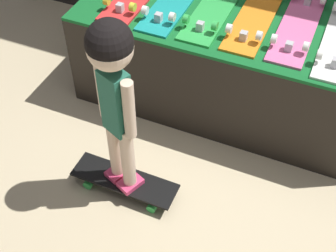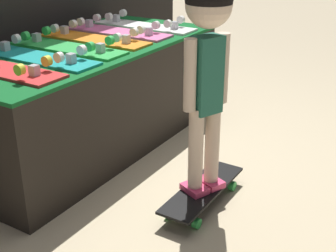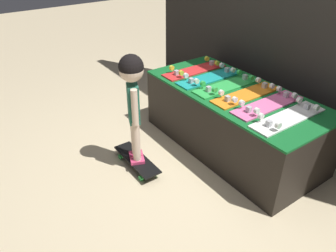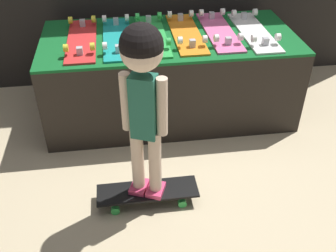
% 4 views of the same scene
% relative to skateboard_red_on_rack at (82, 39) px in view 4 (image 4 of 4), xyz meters
% --- Properties ---
extents(ground_plane, '(16.00, 16.00, 0.00)m').
position_rel_skateboard_red_on_rack_xyz_m(ground_plane, '(0.63, -0.55, -0.67)').
color(ground_plane, beige).
extents(display_rack, '(1.87, 0.87, 0.65)m').
position_rel_skateboard_red_on_rack_xyz_m(display_rack, '(0.63, 0.01, -0.34)').
color(display_rack, black).
rests_on(display_rack, ground_plane).
extents(skateboard_red_on_rack, '(0.20, 0.76, 0.09)m').
position_rel_skateboard_red_on_rack_xyz_m(skateboard_red_on_rack, '(0.00, 0.00, 0.00)').
color(skateboard_red_on_rack, red).
rests_on(skateboard_red_on_rack, display_rack).
extents(skateboard_teal_on_rack, '(0.20, 0.76, 0.09)m').
position_rel_skateboard_red_on_rack_xyz_m(skateboard_teal_on_rack, '(0.25, -0.00, 0.00)').
color(skateboard_teal_on_rack, teal).
rests_on(skateboard_teal_on_rack, display_rack).
extents(skateboard_green_on_rack, '(0.20, 0.76, 0.09)m').
position_rel_skateboard_red_on_rack_xyz_m(skateboard_green_on_rack, '(0.51, 0.01, 0.00)').
color(skateboard_green_on_rack, green).
rests_on(skateboard_green_on_rack, display_rack).
extents(skateboard_orange_on_rack, '(0.20, 0.76, 0.09)m').
position_rel_skateboard_red_on_rack_xyz_m(skateboard_orange_on_rack, '(0.76, 0.02, 0.00)').
color(skateboard_orange_on_rack, orange).
rests_on(skateboard_orange_on_rack, display_rack).
extents(skateboard_pink_on_rack, '(0.20, 0.76, 0.09)m').
position_rel_skateboard_red_on_rack_xyz_m(skateboard_pink_on_rack, '(1.01, 0.02, 0.00)').
color(skateboard_pink_on_rack, pink).
rests_on(skateboard_pink_on_rack, display_rack).
extents(skateboard_white_on_rack, '(0.20, 0.76, 0.09)m').
position_rel_skateboard_red_on_rack_xyz_m(skateboard_white_on_rack, '(1.27, -0.02, 0.00)').
color(skateboard_white_on_rack, white).
rests_on(skateboard_white_on_rack, display_rack).
extents(skateboard_on_floor, '(0.61, 0.18, 0.09)m').
position_rel_skateboard_red_on_rack_xyz_m(skateboard_on_floor, '(0.36, -0.99, -0.60)').
color(skateboard_on_floor, black).
rests_on(skateboard_on_floor, ground_plane).
extents(child, '(0.24, 0.21, 1.05)m').
position_rel_skateboard_red_on_rack_xyz_m(child, '(0.36, -0.99, 0.16)').
color(child, '#E03D6B').
rests_on(child, skateboard_on_floor).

